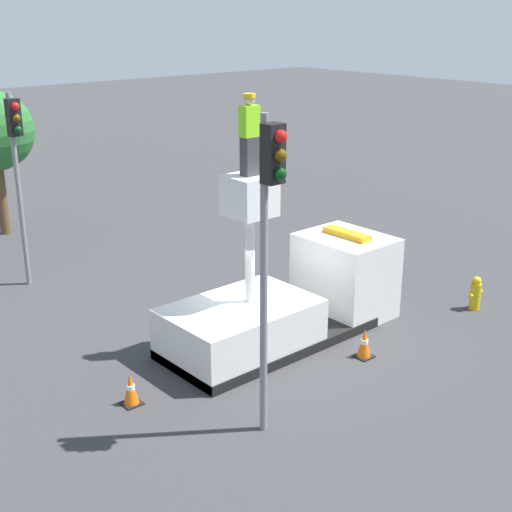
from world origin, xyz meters
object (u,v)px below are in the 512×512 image
(traffic_cone_curbside, at_px, (364,344))
(worker, at_px, (249,135))
(traffic_light_across, at_px, (17,153))
(traffic_cone_rear, at_px, (131,389))
(bucket_truck, at_px, (289,302))
(fire_hydrant, at_px, (475,293))
(traffic_light_pole, at_px, (269,219))

(traffic_cone_curbside, bearing_deg, worker, 130.64)
(traffic_light_across, xyz_separation_m, traffic_cone_rear, (-1.32, -7.60, -3.55))
(bucket_truck, relative_size, worker, 3.56)
(traffic_cone_rear, bearing_deg, traffic_cone_curbside, -18.74)
(bucket_truck, height_order, fire_hydrant, bucket_truck)
(traffic_light_pole, distance_m, fire_hydrant, 8.94)
(worker, height_order, fire_hydrant, worker)
(fire_hydrant, height_order, traffic_cone_rear, fire_hydrant)
(fire_hydrant, relative_size, traffic_cone_rear, 1.31)
(bucket_truck, xyz_separation_m, fire_hydrant, (4.83, -2.13, -0.40))
(fire_hydrant, xyz_separation_m, traffic_cone_curbside, (-4.35, 0.11, -0.11))
(worker, height_order, traffic_light_across, worker)
(traffic_light_across, bearing_deg, worker, -74.05)
(bucket_truck, relative_size, traffic_cone_curbside, 8.76)
(bucket_truck, distance_m, fire_hydrant, 5.29)
(traffic_light_across, distance_m, fire_hydrant, 12.96)
(bucket_truck, distance_m, traffic_cone_rear, 4.70)
(traffic_light_pole, relative_size, traffic_cone_curbside, 8.45)
(worker, bearing_deg, traffic_cone_rear, -175.50)
(bucket_truck, distance_m, traffic_cone_curbside, 2.13)
(bucket_truck, height_order, traffic_light_across, traffic_light_across)
(traffic_cone_rear, relative_size, traffic_cone_curbside, 0.99)
(fire_hydrant, distance_m, traffic_cone_curbside, 4.36)
(bucket_truck, relative_size, traffic_light_across, 1.13)
(bucket_truck, bearing_deg, traffic_light_pole, -138.82)
(traffic_light_across, bearing_deg, traffic_cone_rear, -99.85)
(bucket_truck, relative_size, traffic_light_pole, 1.04)
(traffic_light_pole, height_order, fire_hydrant, traffic_light_pole)
(fire_hydrant, height_order, traffic_cone_curbside, fire_hydrant)
(traffic_light_pole, bearing_deg, bucket_truck, 41.18)
(worker, height_order, traffic_light_pole, traffic_light_pole)
(traffic_light_across, bearing_deg, traffic_cone_curbside, -67.75)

